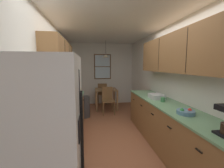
% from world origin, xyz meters
% --- Properties ---
extents(ground_plane, '(12.00, 12.00, 0.00)m').
position_xyz_m(ground_plane, '(0.00, 1.00, 0.00)').
color(ground_plane, '#995B3D').
extents(wall_left, '(0.10, 9.00, 2.55)m').
position_xyz_m(wall_left, '(-1.35, 1.00, 1.27)').
color(wall_left, white).
rests_on(wall_left, ground).
extents(wall_right, '(0.10, 9.00, 2.55)m').
position_xyz_m(wall_right, '(1.35, 1.00, 1.27)').
color(wall_right, white).
rests_on(wall_right, ground).
extents(wall_back, '(4.40, 0.10, 2.55)m').
position_xyz_m(wall_back, '(0.00, 3.65, 1.27)').
color(wall_back, white).
rests_on(wall_back, ground).
extents(ceiling_slab, '(4.40, 9.00, 0.08)m').
position_xyz_m(ceiling_slab, '(0.00, 1.00, 2.59)').
color(ceiling_slab, white).
extents(refrigerator, '(0.73, 0.79, 1.74)m').
position_xyz_m(refrigerator, '(-0.95, -1.18, 0.87)').
color(refrigerator, white).
rests_on(refrigerator, ground).
extents(stove_range, '(0.66, 0.60, 1.10)m').
position_xyz_m(stove_range, '(-0.99, -0.47, 0.47)').
color(stove_range, silver).
rests_on(stove_range, ground).
extents(microwave_over_range, '(0.39, 0.61, 0.34)m').
position_xyz_m(microwave_over_range, '(-1.11, -0.47, 1.64)').
color(microwave_over_range, white).
extents(counter_left, '(0.64, 1.81, 0.90)m').
position_xyz_m(counter_left, '(-1.00, 0.74, 0.45)').
color(counter_left, olive).
rests_on(counter_left, ground).
extents(upper_cabinets_left, '(0.33, 1.89, 0.67)m').
position_xyz_m(upper_cabinets_left, '(-1.14, 0.69, 1.82)').
color(upper_cabinets_left, olive).
extents(counter_right, '(0.64, 3.19, 0.90)m').
position_xyz_m(counter_right, '(1.00, -0.06, 0.45)').
color(counter_right, olive).
rests_on(counter_right, ground).
extents(upper_cabinets_right, '(0.33, 2.87, 0.74)m').
position_xyz_m(upper_cabinets_right, '(1.14, -0.11, 1.87)').
color(upper_cabinets_right, olive).
extents(dining_table, '(0.80, 0.80, 0.75)m').
position_xyz_m(dining_table, '(0.08, 2.83, 0.62)').
color(dining_table, olive).
rests_on(dining_table, ground).
extents(dining_chair_near, '(0.42, 0.42, 0.90)m').
position_xyz_m(dining_chair_near, '(0.08, 2.22, 0.50)').
color(dining_chair_near, brown).
rests_on(dining_chair_near, ground).
extents(dining_chair_far, '(0.44, 0.44, 0.90)m').
position_xyz_m(dining_chair_far, '(0.00, 3.43, 0.50)').
color(dining_chair_far, brown).
rests_on(dining_chair_far, ground).
extents(pendant_light, '(0.27, 0.27, 0.61)m').
position_xyz_m(pendant_light, '(0.08, 2.83, 1.99)').
color(pendant_light, black).
extents(back_window, '(0.70, 0.05, 1.04)m').
position_xyz_m(back_window, '(0.02, 3.58, 1.59)').
color(back_window, brown).
extents(trash_bin, '(0.35, 0.35, 0.68)m').
position_xyz_m(trash_bin, '(-0.70, 1.95, 0.34)').
color(trash_bin, '#3F3F42').
rests_on(trash_bin, ground).
extents(storage_canister, '(0.10, 0.10, 0.21)m').
position_xyz_m(storage_canister, '(-1.00, 0.07, 1.00)').
color(storage_canister, '#D84C19').
rests_on(storage_canister, counter_left).
extents(dish_towel, '(0.02, 0.16, 0.24)m').
position_xyz_m(dish_towel, '(-0.64, -0.32, 0.50)').
color(dish_towel, white).
extents(mug_by_coffeemaker, '(0.13, 0.09, 0.09)m').
position_xyz_m(mug_by_coffeemaker, '(0.97, 0.07, 0.95)').
color(mug_by_coffeemaker, '#3F7F4C').
rests_on(mug_by_coffeemaker, counter_right).
extents(fruit_bowl, '(0.26, 0.26, 0.09)m').
position_xyz_m(fruit_bowl, '(0.94, -0.71, 0.94)').
color(fruit_bowl, '#597F9E').
rests_on(fruit_bowl, counter_right).
extents(dish_rack, '(0.28, 0.34, 0.10)m').
position_xyz_m(dish_rack, '(0.97, 0.38, 0.95)').
color(dish_rack, silver).
rests_on(dish_rack, counter_right).
extents(table_serving_bowl, '(0.21, 0.21, 0.06)m').
position_xyz_m(table_serving_bowl, '(0.09, 2.82, 0.78)').
color(table_serving_bowl, silver).
rests_on(table_serving_bowl, dining_table).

